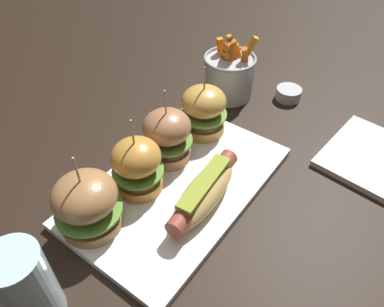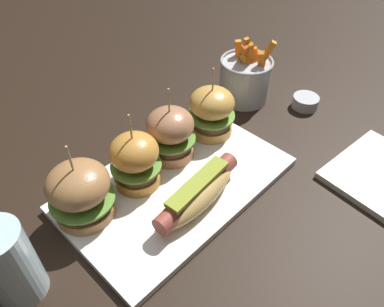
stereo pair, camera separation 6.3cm
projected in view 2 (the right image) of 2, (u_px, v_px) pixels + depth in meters
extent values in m
plane|color=black|center=(177.00, 187.00, 0.65)|extent=(3.00, 3.00, 0.00)
cube|color=white|center=(177.00, 184.00, 0.64)|extent=(0.39, 0.24, 0.01)
ellipsoid|color=tan|center=(198.00, 194.00, 0.59)|extent=(0.18, 0.07, 0.04)
cylinder|color=brown|center=(198.00, 191.00, 0.58)|extent=(0.18, 0.05, 0.03)
cube|color=olive|center=(198.00, 183.00, 0.57)|extent=(0.13, 0.04, 0.01)
cylinder|color=#9E6D41|center=(86.00, 208.00, 0.58)|extent=(0.09, 0.09, 0.02)
cylinder|color=#532621|center=(83.00, 202.00, 0.57)|extent=(0.09, 0.09, 0.01)
cylinder|color=#609338|center=(82.00, 198.00, 0.57)|extent=(0.10, 0.10, 0.00)
ellipsoid|color=#9E6D41|center=(78.00, 184.00, 0.54)|extent=(0.10, 0.10, 0.06)
cylinder|color=tan|center=(71.00, 162.00, 0.51)|extent=(0.00, 0.00, 0.06)
cylinder|color=#C38436|center=(138.00, 177.00, 0.63)|extent=(0.08, 0.08, 0.02)
cylinder|color=#4F311B|center=(137.00, 169.00, 0.62)|extent=(0.07, 0.07, 0.02)
cylinder|color=#609338|center=(136.00, 165.00, 0.61)|extent=(0.09, 0.09, 0.00)
ellipsoid|color=#C38436|center=(134.00, 152.00, 0.59)|extent=(0.08, 0.08, 0.06)
cylinder|color=tan|center=(131.00, 131.00, 0.56)|extent=(0.00, 0.00, 0.06)
cylinder|color=#A46E4B|center=(171.00, 150.00, 0.68)|extent=(0.08, 0.08, 0.02)
cylinder|color=#4D2C22|center=(171.00, 142.00, 0.67)|extent=(0.08, 0.08, 0.02)
cylinder|color=#609338|center=(171.00, 138.00, 0.66)|extent=(0.09, 0.09, 0.00)
ellipsoid|color=#A46E4B|center=(170.00, 125.00, 0.64)|extent=(0.08, 0.08, 0.06)
cylinder|color=tan|center=(169.00, 104.00, 0.61)|extent=(0.00, 0.00, 0.06)
cylinder|color=gold|center=(211.00, 127.00, 0.73)|extent=(0.08, 0.08, 0.02)
cylinder|color=#513728|center=(211.00, 120.00, 0.72)|extent=(0.08, 0.08, 0.02)
cylinder|color=#6B9E3D|center=(211.00, 115.00, 0.71)|extent=(0.09, 0.09, 0.00)
ellipsoid|color=gold|center=(212.00, 103.00, 0.69)|extent=(0.09, 0.09, 0.06)
cylinder|color=tan|center=(213.00, 83.00, 0.66)|extent=(0.00, 0.00, 0.06)
cylinder|color=#B7BABF|center=(245.00, 81.00, 0.82)|extent=(0.11, 0.11, 0.09)
torus|color=#A8AAB2|center=(247.00, 61.00, 0.78)|extent=(0.12, 0.12, 0.01)
cube|color=orange|center=(262.00, 65.00, 0.78)|extent=(0.04, 0.02, 0.07)
cube|color=orange|center=(242.00, 57.00, 0.79)|extent=(0.04, 0.04, 0.08)
cube|color=orange|center=(249.00, 57.00, 0.78)|extent=(0.04, 0.02, 0.09)
cube|color=orange|center=(246.00, 65.00, 0.79)|extent=(0.03, 0.02, 0.06)
cube|color=#D06612|center=(247.00, 65.00, 0.79)|extent=(0.03, 0.04, 0.06)
cube|color=orange|center=(238.00, 56.00, 0.81)|extent=(0.02, 0.02, 0.07)
cube|color=#D35F1F|center=(249.00, 64.00, 0.79)|extent=(0.02, 0.04, 0.06)
cube|color=orange|center=(250.00, 58.00, 0.79)|extent=(0.04, 0.03, 0.08)
cube|color=orange|center=(257.00, 61.00, 0.80)|extent=(0.03, 0.03, 0.06)
cube|color=orange|center=(263.00, 60.00, 0.78)|extent=(0.03, 0.04, 0.09)
cylinder|color=#B7BABF|center=(305.00, 102.00, 0.81)|extent=(0.06, 0.06, 0.03)
cylinder|color=beige|center=(306.00, 99.00, 0.81)|extent=(0.05, 0.05, 0.01)
cylinder|color=silver|center=(9.00, 265.00, 0.47)|extent=(0.07, 0.07, 0.13)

